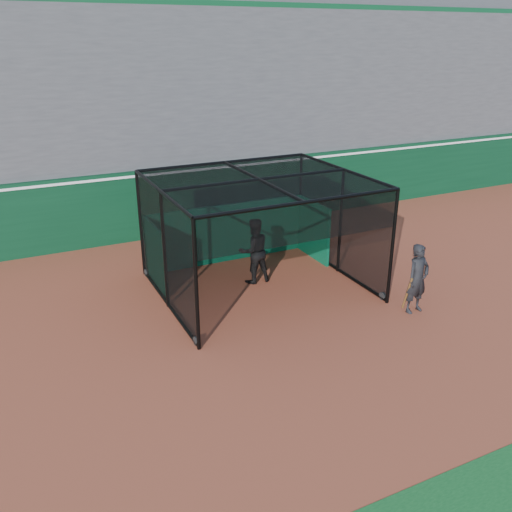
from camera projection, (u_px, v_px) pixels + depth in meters
name	position (u px, v px, depth m)	size (l,w,h in m)	color
ground	(271.00, 342.00, 12.96)	(120.00, 120.00, 0.00)	brown
outfield_wall	(164.00, 201.00, 19.58)	(50.00, 0.50, 2.50)	#09331B
grandstand	(131.00, 100.00, 21.53)	(50.00, 7.85, 8.95)	#4C4C4F
batting_cage	(259.00, 236.00, 15.22)	(5.58, 4.93, 3.22)	black
batter	(254.00, 251.00, 15.83)	(0.95, 0.74, 1.96)	black
on_deck_player	(417.00, 279.00, 14.09)	(0.73, 0.52, 1.89)	black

